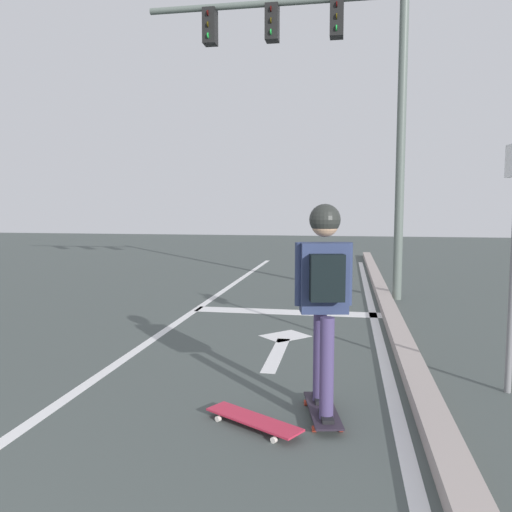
{
  "coord_description": "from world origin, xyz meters",
  "views": [
    {
      "loc": [
        2.58,
        0.05,
        1.71
      ],
      "look_at": [
        1.51,
        6.13,
        1.11
      ],
      "focal_mm": 36.05,
      "sensor_mm": 36.0,
      "label": 1
    }
  ],
  "objects_px": {
    "skater": "(324,281)",
    "skateboard": "(322,410)",
    "traffic_signal_mast": "(326,69)",
    "spare_skateboard": "(253,420)"
  },
  "relations": [
    {
      "from": "skater",
      "to": "traffic_signal_mast",
      "type": "bearing_deg",
      "value": 92.49
    },
    {
      "from": "skater",
      "to": "skateboard",
      "type": "bearing_deg",
      "value": 101.18
    },
    {
      "from": "skater",
      "to": "spare_skateboard",
      "type": "xyz_separation_m",
      "value": [
        -0.52,
        -0.26,
        -1.06
      ]
    },
    {
      "from": "skateboard",
      "to": "skater",
      "type": "height_order",
      "value": "skater"
    },
    {
      "from": "skateboard",
      "to": "traffic_signal_mast",
      "type": "distance_m",
      "value": 6.97
    },
    {
      "from": "skater",
      "to": "spare_skateboard",
      "type": "relative_size",
      "value": 2.0
    },
    {
      "from": "skateboard",
      "to": "traffic_signal_mast",
      "type": "bearing_deg",
      "value": 92.47
    },
    {
      "from": "skateboard",
      "to": "traffic_signal_mast",
      "type": "xyz_separation_m",
      "value": [
        -0.24,
        5.61,
        4.13
      ]
    },
    {
      "from": "skateboard",
      "to": "spare_skateboard",
      "type": "bearing_deg",
      "value": -151.79
    },
    {
      "from": "skateboard",
      "to": "spare_skateboard",
      "type": "relative_size",
      "value": 0.97
    }
  ]
}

